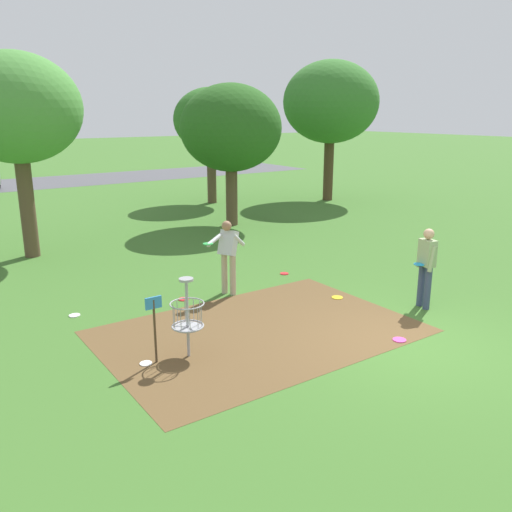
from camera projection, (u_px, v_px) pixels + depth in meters
ground_plane at (411, 344)px, 9.50m from camera, size 160.00×160.00×0.00m
dirt_tee_pad at (260, 331)px, 10.03m from camera, size 5.80×3.96×0.01m
disc_golf_basket at (184, 315)px, 8.80m from camera, size 0.98×0.58×1.39m
player_foreground_watching at (426, 264)px, 11.02m from camera, size 0.44×0.49×1.71m
player_throwing at (228, 252)px, 11.84m from camera, size 1.17×0.50×1.71m
frisbee_near_basket at (284, 274)px, 13.59m from camera, size 0.22×0.22×0.02m
frisbee_by_tee at (399, 340)px, 9.63m from camera, size 0.25×0.25×0.02m
frisbee_mid_grass at (74, 315)px, 10.79m from camera, size 0.23×0.23×0.02m
frisbee_far_left at (184, 299)px, 11.73m from camera, size 0.23×0.23×0.02m
frisbee_far_right at (337, 297)px, 11.83m from camera, size 0.25×0.25×0.02m
frisbee_scattered_a at (146, 363)px, 8.73m from camera, size 0.20×0.20×0.02m
tree_near_left at (231, 129)px, 18.63m from camera, size 3.59×3.59×5.01m
tree_near_right at (210, 120)px, 23.33m from camera, size 3.26×3.26×5.08m
tree_mid_left at (16, 109)px, 14.20m from camera, size 3.48×3.48×5.60m
tree_mid_center at (331, 103)px, 23.91m from camera, size 4.32×4.32×6.29m
parking_lot_strip at (39, 183)px, 31.09m from camera, size 36.00×6.00×0.01m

